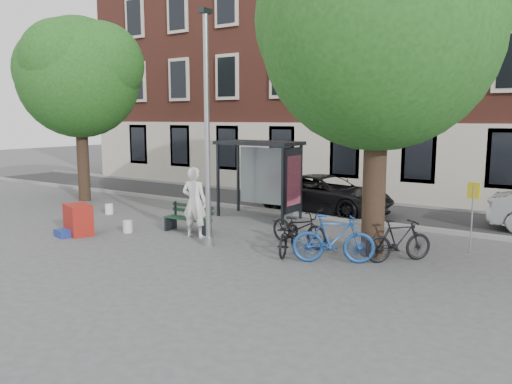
{
  "coord_description": "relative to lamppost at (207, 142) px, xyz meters",
  "views": [
    {
      "loc": [
        8.24,
        -10.17,
        3.38
      ],
      "look_at": [
        0.86,
        1.01,
        1.4
      ],
      "focal_mm": 35.0,
      "sensor_mm": 36.0,
      "label": 1
    }
  ],
  "objects": [
    {
      "name": "ground",
      "position": [
        0.0,
        0.0,
        -2.78
      ],
      "size": [
        90.0,
        90.0,
        0.0
      ],
      "primitive_type": "plane",
      "color": "#4C4C4F",
      "rests_on": "ground"
    },
    {
      "name": "road",
      "position": [
        0.0,
        7.0,
        -2.78
      ],
      "size": [
        40.0,
        4.0,
        0.01
      ],
      "primitive_type": "cube",
      "color": "#28282B",
      "rests_on": "ground"
    },
    {
      "name": "curb_near",
      "position": [
        0.0,
        5.0,
        -2.72
      ],
      "size": [
        40.0,
        0.25,
        0.12
      ],
      "primitive_type": "cube",
      "color": "gray",
      "rests_on": "ground"
    },
    {
      "name": "curb_far",
      "position": [
        0.0,
        9.0,
        -2.72
      ],
      "size": [
        40.0,
        0.25,
        0.12
      ],
      "primitive_type": "cube",
      "color": "gray",
      "rests_on": "ground"
    },
    {
      "name": "building_row",
      "position": [
        0.0,
        13.0,
        4.22
      ],
      "size": [
        30.0,
        8.0,
        14.0
      ],
      "primitive_type": "cube",
      "color": "brown",
      "rests_on": "ground"
    },
    {
      "name": "lamppost",
      "position": [
        0.0,
        0.0,
        0.0
      ],
      "size": [
        0.28,
        0.35,
        6.11
      ],
      "color": "#9EA0A3",
      "rests_on": "ground"
    },
    {
      "name": "tree_right",
      "position": [
        4.01,
        1.38,
        2.83
      ],
      "size": [
        5.76,
        5.6,
        8.2
      ],
      "color": "black",
      "rests_on": "ground"
    },
    {
      "name": "tree_left",
      "position": [
        -8.99,
        2.88,
        2.43
      ],
      "size": [
        5.18,
        4.86,
        7.4
      ],
      "color": "black",
      "rests_on": "ground"
    },
    {
      "name": "bus_shelter",
      "position": [
        -0.61,
        4.11,
        -0.87
      ],
      "size": [
        2.85,
        1.45,
        2.62
      ],
      "color": "#1E2328",
      "rests_on": "ground"
    },
    {
      "name": "painter",
      "position": [
        -0.95,
        0.55,
        -1.77
      ],
      "size": [
        0.83,
        0.65,
        2.02
      ],
      "primitive_type": "imported",
      "rotation": [
        0.0,
        0.0,
        3.39
      ],
      "color": "white",
      "rests_on": "ground"
    },
    {
      "name": "bench",
      "position": [
        -1.51,
        0.93,
        -2.41
      ],
      "size": [
        1.58,
        0.55,
        0.81
      ],
      "rotation": [
        0.0,
        0.0,
        0.02
      ],
      "color": "#1E2328",
      "rests_on": "ground"
    },
    {
      "name": "bike_a",
      "position": [
        2.0,
        1.37,
        -2.28
      ],
      "size": [
        2.02,
        1.11,
        1.01
      ],
      "primitive_type": "imported",
      "rotation": [
        0.0,
        0.0,
        1.33
      ],
      "color": "black",
      "rests_on": "ground"
    },
    {
      "name": "bike_b",
      "position": [
        3.48,
        0.35,
        -2.2
      ],
      "size": [
        1.97,
        1.39,
        1.17
      ],
      "primitive_type": "imported",
      "rotation": [
        0.0,
        0.0,
        2.06
      ],
      "color": "navy",
      "rests_on": "ground"
    },
    {
      "name": "bike_c",
      "position": [
        2.18,
        0.55,
        -2.32
      ],
      "size": [
        1.07,
        1.87,
        0.93
      ],
      "primitive_type": "imported",
      "rotation": [
        0.0,
        0.0,
        0.27
      ],
      "color": "black",
      "rests_on": "ground"
    },
    {
      "name": "bike_d",
      "position": [
        4.72,
        1.31,
        -2.27
      ],
      "size": [
        1.5,
        1.58,
        1.02
      ],
      "primitive_type": "imported",
      "rotation": [
        0.0,
        0.0,
        2.4
      ],
      "color": "black",
      "rests_on": "ground"
    },
    {
      "name": "car_dark",
      "position": [
        0.53,
        6.13,
        -2.11
      ],
      "size": [
        5.04,
        2.64,
        1.35
      ],
      "primitive_type": "imported",
      "rotation": [
        0.0,
        0.0,
        1.49
      ],
      "color": "black",
      "rests_on": "ground"
    },
    {
      "name": "red_stand",
      "position": [
        -3.98,
        -1.11,
        -2.33
      ],
      "size": [
        1.04,
        0.85,
        0.9
      ],
      "primitive_type": "cube",
      "rotation": [
        0.0,
        0.0,
        -0.32
      ],
      "color": "maroon",
      "rests_on": "ground"
    },
    {
      "name": "blue_crate",
      "position": [
        -4.13,
        -1.5,
        -2.68
      ],
      "size": [
        0.63,
        0.52,
        0.2
      ],
      "primitive_type": "cube",
      "rotation": [
        0.0,
        0.0,
        -0.24
      ],
      "color": "navy",
      "rests_on": "ground"
    },
    {
      "name": "bucket_a",
      "position": [
        -4.14,
        -0.94,
        -2.6
      ],
      "size": [
        0.32,
        0.32,
        0.36
      ],
      "primitive_type": "cylinder",
      "rotation": [
        0.0,
        0.0,
        -0.17
      ],
      "color": "white",
      "rests_on": "ground"
    },
    {
      "name": "bucket_b",
      "position": [
        -3.0,
        -0.12,
        -2.6
      ],
      "size": [
        0.33,
        0.33,
        0.36
      ],
      "primitive_type": "cylinder",
      "rotation": [
        0.0,
        0.0,
        -0.21
      ],
      "color": "silver",
      "rests_on": "ground"
    },
    {
      "name": "bucket_c",
      "position": [
        -5.77,
        1.53,
        -2.6
      ],
      "size": [
        0.33,
        0.33,
        0.36
      ],
      "primitive_type": "cylinder",
      "rotation": [
        0.0,
        0.0,
        -0.22
      ],
      "color": "white",
      "rests_on": "ground"
    },
    {
      "name": "notice_sign",
      "position": [
        6.0,
        3.06,
        -1.5
      ],
      "size": [
        0.31,
        0.1,
        1.81
      ],
      "rotation": [
        0.0,
        0.0,
        -0.22
      ],
      "color": "#9EA0A3",
      "rests_on": "ground"
    }
  ]
}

